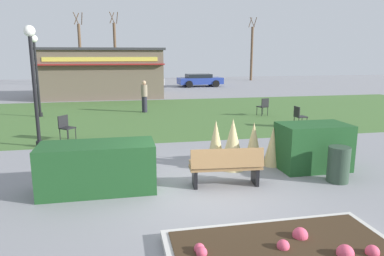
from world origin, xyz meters
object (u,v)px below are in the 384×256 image
object	(u,v)px
food_kiosk	(103,73)
parked_car_west_slot	(78,82)
lamppost_far	(36,66)
tree_center_bg	(115,52)
cafe_chair_center	(264,105)
tree_right_bg	(80,53)
park_bench	(226,167)
cafe_chair_west	(299,115)
parked_car_center_slot	(141,81)
tree_left_bg	(252,53)
parked_car_east_slot	(200,80)
lamppost_mid	(33,72)
cafe_chair_east	(65,126)
trash_bin	(339,164)
person_strolling	(144,96)

from	to	relation	value
food_kiosk	parked_car_west_slot	world-z (taller)	food_kiosk
lamppost_far	tree_center_bg	size ratio (longest dim) A/B	0.55
cafe_chair_center	tree_right_bg	size ratio (longest dim) A/B	0.13
park_bench	lamppost_far	distance (m)	12.86
lamppost_far	tree_center_bg	distance (m)	19.87
lamppost_far	cafe_chair_west	bearing A→B (deg)	-23.69
parked_car_center_slot	tree_center_bg	xyz separation A→B (m)	(-2.26, 4.79, 2.59)
lamppost_far	tree_left_bg	distance (m)	28.86
food_kiosk	tree_right_bg	distance (m)	10.71
lamppost_far	cafe_chair_west	world-z (taller)	lamppost_far
parked_car_east_slot	tree_right_bg	size ratio (longest dim) A/B	0.62
parked_car_west_slot	tree_right_bg	bearing A→B (deg)	90.11
lamppost_mid	lamppost_far	bearing A→B (deg)	100.94
cafe_chair_east	tree_center_bg	distance (m)	25.14
trash_bin	cafe_chair_east	xyz separation A→B (m)	(-7.10, 5.87, 0.09)
cafe_chair_east	person_strolling	size ratio (longest dim) A/B	0.53
cafe_chair_east	parked_car_west_slot	world-z (taller)	parked_car_west_slot
cafe_chair_west	cafe_chair_east	size ratio (longest dim) A/B	1.00
parked_car_west_slot	parked_car_center_slot	bearing A→B (deg)	0.01
lamppost_mid	parked_car_center_slot	size ratio (longest dim) A/B	0.92
cafe_chair_west	parked_car_west_slot	world-z (taller)	parked_car_west_slot
trash_bin	parked_car_west_slot	world-z (taller)	parked_car_west_slot
lamppost_mid	tree_left_bg	world-z (taller)	tree_left_bg
food_kiosk	parked_car_east_slot	distance (m)	11.10
park_bench	cafe_chair_center	size ratio (longest dim) A/B	1.95
tree_right_bg	cafe_chair_west	bearing A→B (deg)	-64.52
cafe_chair_west	cafe_chair_east	world-z (taller)	same
trash_bin	parked_car_west_slot	xyz separation A→B (m)	(-8.74, 26.02, 0.20)
cafe_chair_east	park_bench	bearing A→B (deg)	-52.26
person_strolling	parked_car_east_slot	distance (m)	15.71
cafe_chair_east	parked_car_east_slot	bearing A→B (deg)	64.71
cafe_chair_east	tree_left_bg	size ratio (longest dim) A/B	0.12
lamppost_mid	food_kiosk	size ratio (longest dim) A/B	0.47
lamppost_far	cafe_chair_east	size ratio (longest dim) A/B	4.45
lamppost_far	cafe_chair_west	size ratio (longest dim) A/B	4.45
lamppost_mid	tree_center_bg	world-z (taller)	tree_center_bg
tree_right_bg	parked_car_east_slot	bearing A→B (deg)	-17.17
person_strolling	parked_car_east_slot	world-z (taller)	person_strolling
parked_car_east_slot	lamppost_mid	bearing A→B (deg)	-116.11
cafe_chair_center	cafe_chair_east	bearing A→B (deg)	-159.16
tree_center_bg	cafe_chair_east	bearing A→B (deg)	-93.85
lamppost_mid	cafe_chair_east	world-z (taller)	lamppost_mid
parked_car_center_slot	tree_center_bg	bearing A→B (deg)	115.25
tree_right_bg	tree_center_bg	bearing A→B (deg)	22.04
parked_car_west_slot	cafe_chair_west	bearing A→B (deg)	-60.77
food_kiosk	tree_center_bg	world-z (taller)	tree_center_bg
trash_bin	parked_car_east_slot	world-z (taller)	parked_car_east_slot
parked_car_east_slot	lamppost_far	bearing A→B (deg)	-127.93
lamppost_far	cafe_chair_center	xyz separation A→B (m)	(11.01, -1.97, -1.98)
lamppost_far	cafe_chair_center	distance (m)	11.36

